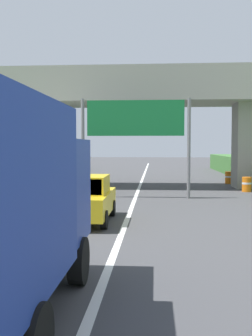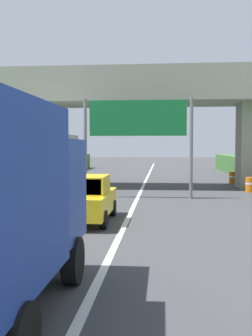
# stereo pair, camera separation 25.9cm
# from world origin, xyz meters

# --- Properties ---
(lane_centre_stripe) EXTENTS (0.20, 85.20, 0.01)m
(lane_centre_stripe) POSITION_xyz_m (0.00, 22.60, 0.00)
(lane_centre_stripe) COLOR white
(lane_centre_stripe) RESTS_ON ground
(overpass_bridge) EXTENTS (40.00, 4.80, 7.85)m
(overpass_bridge) POSITION_xyz_m (0.00, 28.25, 5.93)
(overpass_bridge) COLOR #9E998E
(overpass_bridge) RESTS_ON ground
(overhead_highway_sign) EXTENTS (5.88, 0.18, 5.35)m
(overhead_highway_sign) POSITION_xyz_m (0.00, 22.45, 3.95)
(overhead_highway_sign) COLOR slate
(overhead_highway_sign) RESTS_ON ground
(truck_white) EXTENTS (2.44, 7.30, 3.44)m
(truck_white) POSITION_xyz_m (-5.04, 23.78, 1.93)
(truck_white) COLOR black
(truck_white) RESTS_ON ground
(car_yellow) EXTENTS (1.86, 4.10, 1.72)m
(car_yellow) POSITION_xyz_m (-1.47, 15.50, 0.86)
(car_yellow) COLOR gold
(car_yellow) RESTS_ON ground
(construction_barrel_4) EXTENTS (0.57, 0.57, 0.90)m
(construction_barrel_4) POSITION_xyz_m (6.67, 25.83, 0.46)
(construction_barrel_4) COLOR orange
(construction_barrel_4) RESTS_ON ground
(construction_barrel_5) EXTENTS (0.57, 0.57, 0.90)m
(construction_barrel_5) POSITION_xyz_m (6.55, 31.05, 0.46)
(construction_barrel_5) COLOR orange
(construction_barrel_5) RESTS_ON ground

